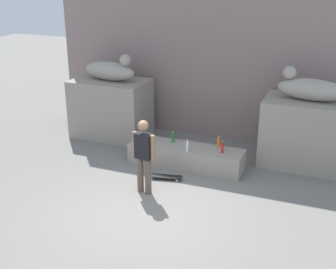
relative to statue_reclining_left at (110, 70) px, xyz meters
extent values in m
plane|color=slate|center=(2.67, -3.51, -1.96)|extent=(40.00, 40.00, 0.00)
cube|color=gray|center=(2.67, 1.35, 0.91)|extent=(9.56, 0.60, 5.74)
cube|color=gray|center=(-0.04, 0.00, -1.12)|extent=(2.12, 1.34, 1.68)
cube|color=gray|center=(5.38, 0.00, -1.12)|extent=(2.12, 1.34, 1.68)
ellipsoid|color=#A79F92|center=(-0.04, 0.00, -0.02)|extent=(1.65, 0.73, 0.52)
sphere|color=#A79F92|center=(0.51, -0.06, 0.33)|extent=(0.32, 0.32, 0.32)
ellipsoid|color=#A79F92|center=(5.38, 0.00, -0.02)|extent=(1.64, 0.70, 0.52)
sphere|color=#A79F92|center=(4.83, 0.05, 0.33)|extent=(0.32, 0.32, 0.32)
cube|color=gray|center=(2.67, -1.16, -1.71)|extent=(2.84, 0.79, 0.51)
cylinder|color=brown|center=(2.20, -2.79, -1.55)|extent=(0.14, 0.14, 0.82)
cylinder|color=brown|center=(2.39, -2.82, -1.55)|extent=(0.14, 0.14, 0.82)
cube|color=black|center=(2.29, -2.80, -0.86)|extent=(0.39, 0.25, 0.56)
sphere|color=#8C6647|center=(2.29, -2.80, -0.41)|extent=(0.23, 0.23, 0.23)
cylinder|color=#8C6647|center=(2.07, -2.77, -0.87)|extent=(0.09, 0.09, 0.58)
cylinder|color=#8C6647|center=(2.52, -2.84, -0.87)|extent=(0.09, 0.09, 0.58)
cube|color=black|center=(2.47, -2.05, -1.89)|extent=(0.82, 0.36, 0.02)
cylinder|color=white|center=(2.75, -1.91, -1.93)|extent=(0.06, 0.04, 0.06)
cylinder|color=white|center=(2.77, -2.05, -1.93)|extent=(0.06, 0.04, 0.06)
cylinder|color=white|center=(2.16, -2.04, -1.93)|extent=(0.06, 0.04, 0.06)
cylinder|color=white|center=(2.19, -2.18, -1.93)|extent=(0.06, 0.04, 0.06)
cylinder|color=silver|center=(2.80, -1.43, -1.33)|extent=(0.07, 0.07, 0.23)
cylinder|color=silver|center=(2.80, -1.43, -1.19)|extent=(0.03, 0.03, 0.06)
cylinder|color=yellow|center=(2.80, -1.43, -1.15)|extent=(0.04, 0.04, 0.01)
cylinder|color=orange|center=(3.41, -0.90, -1.34)|extent=(0.07, 0.07, 0.23)
cylinder|color=orange|center=(3.41, -0.90, -1.19)|extent=(0.03, 0.03, 0.06)
cylinder|color=yellow|center=(3.41, -0.90, -1.16)|extent=(0.04, 0.04, 0.01)
cylinder|color=red|center=(3.60, -1.20, -1.34)|extent=(0.06, 0.06, 0.23)
cylinder|color=red|center=(3.60, -1.20, -1.19)|extent=(0.03, 0.03, 0.06)
cylinder|color=yellow|center=(3.60, -1.20, -1.16)|extent=(0.03, 0.03, 0.01)
cylinder|color=#1E722D|center=(2.26, -0.99, -1.35)|extent=(0.07, 0.07, 0.21)
cylinder|color=#1E722D|center=(2.26, -0.99, -1.21)|extent=(0.03, 0.03, 0.06)
cylinder|color=yellow|center=(2.26, -0.99, -1.17)|extent=(0.04, 0.04, 0.01)
camera|label=1|loc=(5.95, -10.55, 2.64)|focal=46.74mm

